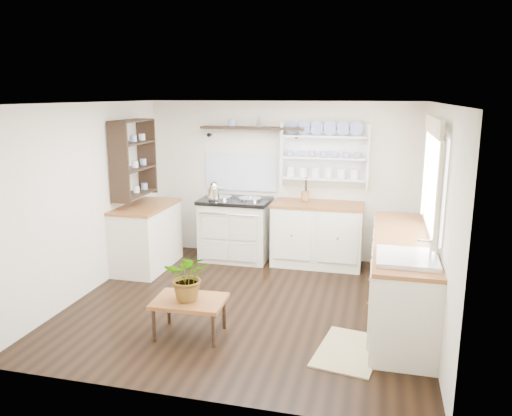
# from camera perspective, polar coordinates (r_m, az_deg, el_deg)

# --- Properties ---
(floor) EXTENTS (4.00, 3.80, 0.01)m
(floor) POSITION_cam_1_polar(r_m,az_deg,el_deg) (5.93, -0.96, -10.94)
(floor) COLOR black
(floor) RESTS_ON ground
(wall_back) EXTENTS (4.00, 0.02, 2.30)m
(wall_back) POSITION_cam_1_polar(r_m,az_deg,el_deg) (7.38, 2.82, 3.16)
(wall_back) COLOR beige
(wall_back) RESTS_ON ground
(wall_right) EXTENTS (0.02, 3.80, 2.30)m
(wall_right) POSITION_cam_1_polar(r_m,az_deg,el_deg) (5.41, 19.91, -1.17)
(wall_right) COLOR beige
(wall_right) RESTS_ON ground
(wall_left) EXTENTS (0.02, 3.80, 2.30)m
(wall_left) POSITION_cam_1_polar(r_m,az_deg,el_deg) (6.37, -18.66, 0.94)
(wall_left) COLOR beige
(wall_left) RESTS_ON ground
(ceiling) EXTENTS (4.00, 3.80, 0.01)m
(ceiling) POSITION_cam_1_polar(r_m,az_deg,el_deg) (5.42, -1.05, 11.90)
(ceiling) COLOR white
(ceiling) RESTS_ON wall_back
(window) EXTENTS (0.08, 1.55, 1.22)m
(window) POSITION_cam_1_polar(r_m,az_deg,el_deg) (5.48, 19.56, 3.44)
(window) COLOR white
(window) RESTS_ON wall_right
(aga_cooker) EXTENTS (1.01, 0.71, 0.94)m
(aga_cooker) POSITION_cam_1_polar(r_m,az_deg,el_deg) (7.35, -2.37, -2.36)
(aga_cooker) COLOR beige
(aga_cooker) RESTS_ON floor
(back_cabinets) EXTENTS (1.27, 0.63, 0.90)m
(back_cabinets) POSITION_cam_1_polar(r_m,az_deg,el_deg) (7.15, 7.02, -2.90)
(back_cabinets) COLOR beige
(back_cabinets) RESTS_ON floor
(right_cabinets) EXTENTS (0.62, 2.43, 0.90)m
(right_cabinets) POSITION_cam_1_polar(r_m,az_deg,el_deg) (5.68, 16.25, -7.54)
(right_cabinets) COLOR beige
(right_cabinets) RESTS_ON floor
(belfast_sink) EXTENTS (0.55, 0.60, 0.45)m
(belfast_sink) POSITION_cam_1_polar(r_m,az_deg,el_deg) (4.86, 16.80, -6.80)
(belfast_sink) COLOR white
(belfast_sink) RESTS_ON right_cabinets
(left_cabinets) EXTENTS (0.62, 1.13, 0.90)m
(left_cabinets) POSITION_cam_1_polar(r_m,az_deg,el_deg) (7.14, -12.38, -3.13)
(left_cabinets) COLOR beige
(left_cabinets) RESTS_ON floor
(plate_rack) EXTENTS (1.20, 0.22, 0.90)m
(plate_rack) POSITION_cam_1_polar(r_m,az_deg,el_deg) (7.19, 7.91, 6.06)
(plate_rack) COLOR white
(plate_rack) RESTS_ON wall_back
(high_shelf) EXTENTS (1.50, 0.29, 0.16)m
(high_shelf) POSITION_cam_1_polar(r_m,az_deg,el_deg) (7.26, -0.44, 9.05)
(high_shelf) COLOR black
(high_shelf) RESTS_ON wall_back
(left_shelving) EXTENTS (0.28, 0.80, 1.05)m
(left_shelving) POSITION_cam_1_polar(r_m,az_deg,el_deg) (6.99, -13.84, 5.58)
(left_shelving) COLOR black
(left_shelving) RESTS_ON wall_left
(kettle) EXTENTS (0.19, 0.19, 0.24)m
(kettle) POSITION_cam_1_polar(r_m,az_deg,el_deg) (7.19, -4.82, 2.06)
(kettle) COLOR silver
(kettle) RESTS_ON aga_cooker
(utensil_crock) EXTENTS (0.12, 0.12, 0.14)m
(utensil_crock) POSITION_cam_1_polar(r_m,az_deg,el_deg) (7.13, 5.63, 1.37)
(utensil_crock) COLOR #926135
(utensil_crock) RESTS_ON back_cabinets
(center_table) EXTENTS (0.73, 0.54, 0.38)m
(center_table) POSITION_cam_1_polar(r_m,az_deg,el_deg) (5.14, -7.61, -10.78)
(center_table) COLOR brown
(center_table) RESTS_ON floor
(potted_plant) EXTENTS (0.49, 0.44, 0.49)m
(potted_plant) POSITION_cam_1_polar(r_m,az_deg,el_deg) (5.03, -7.71, -7.76)
(potted_plant) COLOR #3F7233
(potted_plant) RESTS_ON center_table
(floor_rug) EXTENTS (0.68, 0.93, 0.02)m
(floor_rug) POSITION_cam_1_polar(r_m,az_deg,el_deg) (5.02, 10.52, -15.74)
(floor_rug) COLOR #8E8152
(floor_rug) RESTS_ON floor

